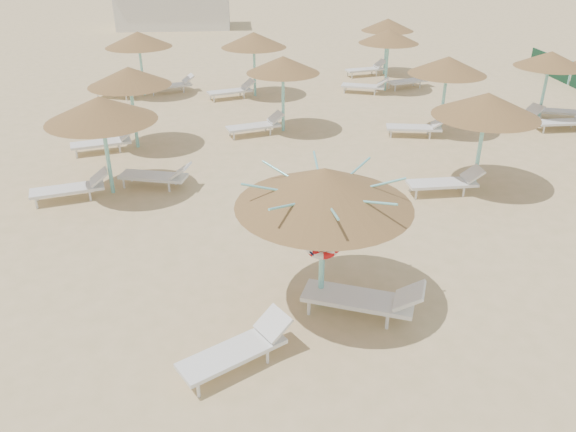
{
  "coord_description": "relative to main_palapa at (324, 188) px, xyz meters",
  "views": [
    {
      "loc": [
        -1.45,
        -9.04,
        6.6
      ],
      "look_at": [
        -0.56,
        1.21,
        1.3
      ],
      "focal_mm": 35.0,
      "sensor_mm": 36.0,
      "label": 1
    }
  ],
  "objects": [
    {
      "name": "lounger_main_a",
      "position": [
        -1.6,
        -1.58,
        -2.16
      ],
      "size": [
        2.01,
        1.53,
        0.72
      ],
      "rotation": [
        0.0,
        0.0,
        0.54
      ],
      "color": "white",
      "rests_on": "ground"
    },
    {
      "name": "service_hut",
      "position": [
        -5.97,
        35.1,
        -0.86
      ],
      "size": [
        8.4,
        4.4,
        3.25
      ],
      "color": "silver",
      "rests_on": "ground"
    },
    {
      "name": "palapa_field",
      "position": [
        2.41,
        10.96,
        -0.2
      ],
      "size": [
        21.22,
        16.82,
        2.73
      ],
      "color": "#7EDAD6",
      "rests_on": "ground"
    },
    {
      "name": "lounger_main_b",
      "position": [
        0.79,
        -0.43,
        -2.12
      ],
      "size": [
        2.34,
        1.45,
        0.82
      ],
      "rotation": [
        0.0,
        0.0,
        -0.38
      ],
      "color": "white",
      "rests_on": "ground"
    },
    {
      "name": "ground",
      "position": [
        0.03,
        0.1,
        -2.51
      ],
      "size": [
        120.0,
        120.0,
        0.0
      ],
      "primitive_type": "plane",
      "color": "#D4B281",
      "rests_on": "ground"
    },
    {
      "name": "main_palapa",
      "position": [
        0.0,
        0.0,
        0.0
      ],
      "size": [
        3.22,
        3.22,
        2.88
      ],
      "color": "#7EDAD6",
      "rests_on": "ground"
    }
  ]
}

